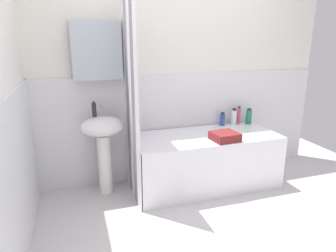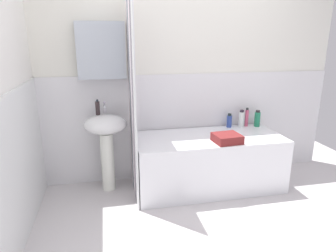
{
  "view_description": "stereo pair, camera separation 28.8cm",
  "coord_description": "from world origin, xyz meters",
  "views": [
    {
      "loc": [
        -1.12,
        -1.92,
        1.58
      ],
      "look_at": [
        -0.27,
        0.71,
        0.77
      ],
      "focal_mm": 32.12,
      "sensor_mm": 36.0,
      "label": 1
    },
    {
      "loc": [
        -0.84,
        -2.0,
        1.58
      ],
      "look_at": [
        -0.27,
        0.71,
        0.77
      ],
      "focal_mm": 32.12,
      "sensor_mm": 36.0,
      "label": 2
    }
  ],
  "objects": [
    {
      "name": "ground_plane",
      "position": [
        0.0,
        0.0,
        -0.02
      ],
      "size": [
        4.8,
        5.6,
        0.04
      ],
      "primitive_type": "cube",
      "color": "silver"
    },
    {
      "name": "wall_back_tiled",
      "position": [
        -0.05,
        1.26,
        1.14
      ],
      "size": [
        3.6,
        0.18,
        2.4
      ],
      "color": "silver",
      "rests_on": "ground_plane"
    },
    {
      "name": "wall_left_tiled",
      "position": [
        -1.57,
        0.34,
        1.12
      ],
      "size": [
        0.07,
        1.81,
        2.4
      ],
      "color": "white",
      "rests_on": "ground_plane"
    },
    {
      "name": "sink",
      "position": [
        -0.86,
        1.03,
        0.61
      ],
      "size": [
        0.44,
        0.34,
        0.83
      ],
      "color": "white",
      "rests_on": "ground_plane"
    },
    {
      "name": "faucet",
      "position": [
        -0.86,
        1.11,
        0.89
      ],
      "size": [
        0.03,
        0.12,
        0.12
      ],
      "color": "silver",
      "rests_on": "sink"
    },
    {
      "name": "soap_dispenser",
      "position": [
        -0.93,
        1.06,
        0.9
      ],
      "size": [
        0.04,
        0.04,
        0.16
      ],
      "color": "#2F2426",
      "rests_on": "sink"
    },
    {
      "name": "bathtub",
      "position": [
        0.21,
        0.87,
        0.29
      ],
      "size": [
        1.57,
        0.69,
        0.58
      ],
      "primitive_type": "cube",
      "color": "white",
      "rests_on": "ground_plane"
    },
    {
      "name": "shower_curtain",
      "position": [
        -0.59,
        0.87,
        1.0
      ],
      "size": [
        0.01,
        0.69,
        2.0
      ],
      "color": "white",
      "rests_on": "ground_plane"
    },
    {
      "name": "body_wash_bottle",
      "position": [
        0.89,
        1.12,
        0.67
      ],
      "size": [
        0.07,
        0.07,
        0.19
      ],
      "color": "#228159",
      "rests_on": "bathtub"
    },
    {
      "name": "lotion_bottle",
      "position": [
        0.77,
        1.16,
        0.68
      ],
      "size": [
        0.04,
        0.04,
        0.22
      ],
      "color": "#CA4F71",
      "rests_on": "bathtub"
    },
    {
      "name": "conditioner_bottle",
      "position": [
        0.7,
        1.15,
        0.67
      ],
      "size": [
        0.06,
        0.06,
        0.2
      ],
      "color": "white",
      "rests_on": "bathtub"
    },
    {
      "name": "shampoo_bottle",
      "position": [
        0.55,
        1.16,
        0.65
      ],
      "size": [
        0.06,
        0.06,
        0.16
      ],
      "color": "#31499E",
      "rests_on": "bathtub"
    },
    {
      "name": "towel_folded",
      "position": [
        0.32,
        0.66,
        0.62
      ],
      "size": [
        0.28,
        0.26,
        0.08
      ],
      "primitive_type": "cube",
      "rotation": [
        0.0,
        0.0,
        0.09
      ],
      "color": "maroon",
      "rests_on": "bathtub"
    }
  ]
}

